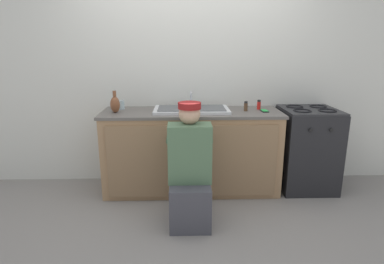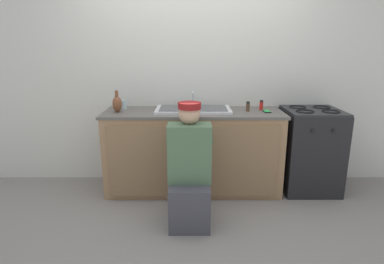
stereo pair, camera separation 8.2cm
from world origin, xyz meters
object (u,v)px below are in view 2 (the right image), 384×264
object	(u,v)px
sink_double_basin	(192,109)
vase_decorative	(116,104)
cell_phone	(265,111)
stove_range	(308,150)
spice_bottle_pepper	(247,107)
water_glass	(123,104)
plumber_person	(188,175)
spice_bottle_red	(260,105)

from	to	relation	value
sink_double_basin	vase_decorative	xyz separation A→B (m)	(-0.80, -0.06, 0.07)
sink_double_basin	cell_phone	distance (m)	0.78
stove_range	cell_phone	distance (m)	0.68
sink_double_basin	spice_bottle_pepper	bearing A→B (deg)	-0.81
stove_range	cell_phone	size ratio (longest dim) A/B	6.62
vase_decorative	water_glass	bearing A→B (deg)	79.79
sink_double_basin	water_glass	xyz separation A→B (m)	(-0.77, 0.13, 0.03)
plumber_person	sink_double_basin	bearing A→B (deg)	87.23
water_glass	spice_bottle_red	bearing A→B (deg)	-1.88
vase_decorative	spice_bottle_pepper	bearing A→B (deg)	2.12
plumber_person	stove_range	bearing A→B (deg)	28.63
sink_double_basin	stove_range	bearing A→B (deg)	-0.10
plumber_person	cell_phone	xyz separation A→B (m)	(0.82, 0.69, 0.44)
spice_bottle_red	cell_phone	xyz separation A→B (m)	(0.04, -0.11, -0.04)
stove_range	cell_phone	world-z (taller)	stove_range
cell_phone	spice_bottle_pepper	bearing A→B (deg)	171.93
spice_bottle_pepper	spice_bottle_red	world-z (taller)	same
plumber_person	spice_bottle_pepper	xyz separation A→B (m)	(0.62, 0.72, 0.49)
plumber_person	spice_bottle_red	distance (m)	1.22
plumber_person	cell_phone	distance (m)	1.16
water_glass	stove_range	bearing A→B (deg)	-3.58
vase_decorative	plumber_person	bearing A→B (deg)	-41.16
stove_range	spice_bottle_red	bearing A→B (deg)	171.76
stove_range	spice_bottle_pepper	size ratio (longest dim) A/B	8.82
vase_decorative	cell_phone	world-z (taller)	vase_decorative
spice_bottle_pepper	cell_phone	world-z (taller)	spice_bottle_pepper
stove_range	plumber_person	size ratio (longest dim) A/B	0.84
stove_range	plumber_person	distance (m)	1.51
sink_double_basin	vase_decorative	distance (m)	0.81
stove_range	plumber_person	bearing A→B (deg)	-151.37
spice_bottle_red	water_glass	bearing A→B (deg)	178.12
plumber_person	cell_phone	world-z (taller)	plumber_person
sink_double_basin	plumber_person	world-z (taller)	plumber_person
water_glass	cell_phone	bearing A→B (deg)	-6.01
vase_decorative	sink_double_basin	bearing A→B (deg)	4.25
sink_double_basin	vase_decorative	world-z (taller)	vase_decorative
water_glass	spice_bottle_red	distance (m)	1.51
cell_phone	spice_bottle_red	bearing A→B (deg)	107.53
spice_bottle_pepper	water_glass	bearing A→B (deg)	174.29
cell_phone	plumber_person	bearing A→B (deg)	-139.75
water_glass	vase_decorative	size ratio (longest dim) A/B	0.43
plumber_person	spice_bottle_red	xyz separation A→B (m)	(0.78, 0.80, 0.49)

